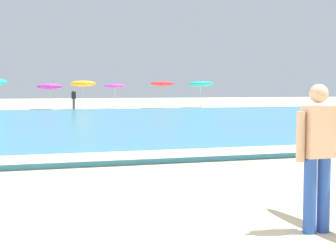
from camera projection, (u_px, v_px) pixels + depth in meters
The scene contains 10 objects.
ground_plane at pixel (154, 233), 6.27m from camera, with size 160.00×160.00×0.00m, color beige.
sea at pixel (33, 123), 24.63m from camera, with size 120.00×28.00×0.14m, color teal.
surf_foam at pixel (77, 157), 11.92m from camera, with size 120.00×1.45×0.01m, color white.
surfer_with_board at pixel (333, 145), 6.26m from camera, with size 0.92×2.32×1.73m.
beach_umbrella_4 at pixel (50, 87), 42.43m from camera, with size 2.00×2.03×2.08m.
beach_umbrella_5 at pixel (83, 84), 42.09m from camera, with size 2.02×2.05×2.30m.
beach_umbrella_6 at pixel (115, 86), 44.93m from camera, with size 1.72×1.72×2.03m.
beach_umbrella_7 at pixel (162, 84), 44.93m from camera, with size 2.00×2.01×2.26m.
beach_umbrella_8 at pixel (201, 84), 45.70m from camera, with size 2.20×2.22×2.29m.
beachgoer_near_row_left at pixel (74, 99), 41.23m from camera, with size 0.32×0.20×1.58m.
Camera 1 is at (-1.76, -5.91, 1.69)m, focal length 57.48 mm.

